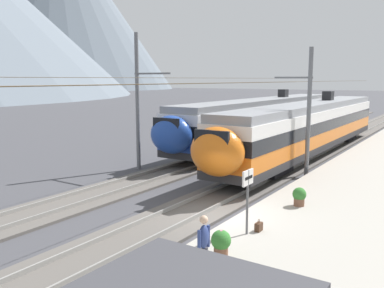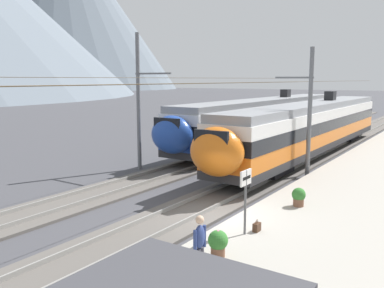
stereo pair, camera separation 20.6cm
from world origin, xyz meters
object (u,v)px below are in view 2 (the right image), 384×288
(train_far_track, at_px, (265,118))
(catenary_mast_mid, at_px, (307,110))
(handbag_beside_passenger, at_px, (219,267))
(potted_plant_platform_edge, at_px, (218,242))
(catenary_mast_far_side, at_px, (141,100))
(handbag_near_sign, at_px, (257,227))
(platform_sign, at_px, (246,187))
(passenger_walking, at_px, (200,244))
(potted_plant_by_shelter, at_px, (299,196))
(train_near_platform, at_px, (311,126))

(train_far_track, relative_size, catenary_mast_mid, 0.55)
(handbag_beside_passenger, relative_size, potted_plant_platform_edge, 0.51)
(catenary_mast_far_side, xyz_separation_m, handbag_near_sign, (-6.67, -10.89, -3.72))
(platform_sign, bearing_deg, passenger_walking, -172.52)
(potted_plant_by_shelter, bearing_deg, handbag_beside_passenger, -177.59)
(handbag_near_sign, xyz_separation_m, potted_plant_platform_edge, (-2.47, 0.07, 0.29))
(platform_sign, distance_m, passenger_walking, 3.53)
(handbag_near_sign, relative_size, potted_plant_platform_edge, 0.53)
(train_near_platform, distance_m, platform_sign, 17.09)
(platform_sign, bearing_deg, catenary_mast_far_side, 56.25)
(handbag_near_sign, bearing_deg, passenger_walking, -176.60)
(catenary_mast_far_side, bearing_deg, handbag_near_sign, -121.48)
(passenger_walking, bearing_deg, handbag_beside_passenger, -21.31)
(train_near_platform, distance_m, passenger_walking, 20.57)
(catenary_mast_mid, xyz_separation_m, platform_sign, (-10.66, -1.67, -1.81))
(catenary_mast_far_side, distance_m, potted_plant_by_shelter, 12.01)
(catenary_mast_far_side, height_order, handbag_beside_passenger, catenary_mast_far_side)
(catenary_mast_far_side, height_order, potted_plant_by_shelter, catenary_mast_far_side)
(platform_sign, bearing_deg, potted_plant_platform_edge, -175.61)
(train_far_track, bearing_deg, platform_sign, -157.28)
(train_far_track, xyz_separation_m, potted_plant_platform_edge, (-22.38, -8.69, -1.38))
(potted_plant_platform_edge, bearing_deg, train_near_platform, 10.76)
(catenary_mast_mid, relative_size, potted_plant_platform_edge, 63.03)
(handbag_beside_passenger, xyz_separation_m, potted_plant_platform_edge, (0.83, 0.53, 0.30))
(platform_sign, distance_m, handbag_beside_passenger, 3.26)
(passenger_walking, distance_m, potted_plant_platform_edge, 1.54)
(catenary_mast_mid, bearing_deg, passenger_walking, -171.46)
(handbag_beside_passenger, distance_m, potted_plant_platform_edge, 1.03)
(catenary_mast_far_side, xyz_separation_m, platform_sign, (-7.13, -10.67, -2.27))
(catenary_mast_mid, xyz_separation_m, catenary_mast_far_side, (-3.53, 9.01, 0.46))
(catenary_mast_mid, distance_m, handbag_near_sign, 10.87)
(platform_sign, bearing_deg, train_far_track, 22.72)
(train_far_track, distance_m, potted_plant_by_shelter, 18.72)
(catenary_mast_mid, bearing_deg, handbag_near_sign, -169.53)
(catenary_mast_mid, bearing_deg, potted_plant_platform_edge, -171.82)
(train_far_track, relative_size, catenary_mast_far_side, 0.55)
(catenary_mast_mid, xyz_separation_m, handbag_beside_passenger, (-13.51, -2.35, -3.26))
(catenary_mast_far_side, bearing_deg, train_near_platform, -37.05)
(handbag_near_sign, bearing_deg, catenary_mast_mid, 10.47)
(catenary_mast_mid, relative_size, handbag_near_sign, 118.16)
(train_near_platform, height_order, catenary_mast_far_side, catenary_mast_far_side)
(catenary_mast_mid, distance_m, passenger_walking, 14.47)
(handbag_near_sign, bearing_deg, train_far_track, 23.73)
(catenary_mast_far_side, bearing_deg, potted_plant_platform_edge, -130.17)
(catenary_mast_mid, relative_size, passenger_walking, 29.36)
(handbag_near_sign, xyz_separation_m, potted_plant_by_shelter, (3.52, -0.18, 0.27))
(catenary_mast_far_side, xyz_separation_m, passenger_walking, (-10.56, -11.12, -2.93))
(train_far_track, height_order, handbag_near_sign, train_far_track)
(passenger_walking, bearing_deg, train_near_platform, 10.83)
(platform_sign, relative_size, potted_plant_platform_edge, 2.76)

